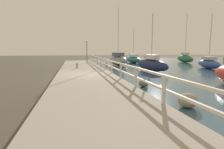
# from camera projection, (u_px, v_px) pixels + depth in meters

# --- Properties ---
(ground_plane) EXTENTS (120.00, 120.00, 0.00)m
(ground_plane) POSITION_uv_depth(u_px,v_px,m) (86.00, 77.00, 13.31)
(ground_plane) COLOR #4C473D
(dock_walkway) EXTENTS (4.28, 36.00, 0.27)m
(dock_walkway) POSITION_uv_depth(u_px,v_px,m) (85.00, 76.00, 13.29)
(dock_walkway) COLOR #9E998E
(dock_walkway) RESTS_ON ground
(railing) EXTENTS (0.10, 32.50, 0.99)m
(railing) POSITION_uv_depth(u_px,v_px,m) (112.00, 65.00, 13.62)
(railing) COLOR silver
(railing) RESTS_ON dock_walkway
(boulder_far_strip) EXTENTS (0.71, 0.64, 0.53)m
(boulder_far_strip) POSITION_uv_depth(u_px,v_px,m) (188.00, 100.00, 6.30)
(boulder_far_strip) COLOR gray
(boulder_far_strip) RESTS_ON ground
(boulder_near_dock) EXTENTS (0.54, 0.48, 0.40)m
(boulder_near_dock) POSITION_uv_depth(u_px,v_px,m) (144.00, 84.00, 9.85)
(boulder_near_dock) COLOR #666056
(boulder_near_dock) RESTS_ON ground
(boulder_water_edge) EXTENTS (0.59, 0.53, 0.44)m
(boulder_water_edge) POSITION_uv_depth(u_px,v_px,m) (116.00, 67.00, 19.21)
(boulder_water_edge) COLOR #666056
(boulder_water_edge) RESTS_ON ground
(boulder_upstream) EXTENTS (0.45, 0.41, 0.34)m
(boulder_upstream) POSITION_uv_depth(u_px,v_px,m) (106.00, 64.00, 24.06)
(boulder_upstream) COLOR gray
(boulder_upstream) RESTS_ON ground
(mooring_bollard) EXTENTS (0.17, 0.17, 0.57)m
(mooring_bollard) POSITION_uv_depth(u_px,v_px,m) (77.00, 65.00, 17.35)
(mooring_bollard) COLOR gray
(mooring_bollard) RESTS_ON dock_walkway
(dock_lamp) EXTENTS (0.29, 0.29, 3.12)m
(dock_lamp) POSITION_uv_depth(u_px,v_px,m) (87.00, 46.00, 23.64)
(dock_lamp) COLOR #2D2D33
(dock_lamp) RESTS_ON dock_walkway
(sailboat_navy) EXTENTS (1.60, 5.34, 5.53)m
(sailboat_navy) POSITION_uv_depth(u_px,v_px,m) (151.00, 64.00, 17.23)
(sailboat_navy) COLOR #192347
(sailboat_navy) RESTS_ON water_surface
(sailboat_teal) EXTENTS (1.97, 5.19, 5.34)m
(sailboat_teal) POSITION_uv_depth(u_px,v_px,m) (133.00, 59.00, 29.11)
(sailboat_teal) COLOR #1E707A
(sailboat_teal) RESTS_ON water_surface
(sailboat_green) EXTENTS (1.86, 5.60, 7.98)m
(sailboat_green) POSITION_uv_depth(u_px,v_px,m) (185.00, 58.00, 29.79)
(sailboat_green) COLOR #236B42
(sailboat_green) RESTS_ON water_surface
(sailboat_blue) EXTENTS (2.54, 4.86, 6.03)m
(sailboat_blue) POSITION_uv_depth(u_px,v_px,m) (209.00, 63.00, 19.94)
(sailboat_blue) COLOR #2D4C9E
(sailboat_blue) RESTS_ON water_surface
(sailboat_gray) EXTENTS (2.68, 4.01, 7.65)m
(sailboat_gray) POSITION_uv_depth(u_px,v_px,m) (118.00, 60.00, 23.87)
(sailboat_gray) COLOR gray
(sailboat_gray) RESTS_ON water_surface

